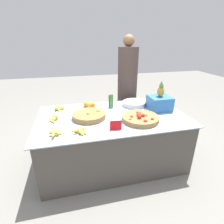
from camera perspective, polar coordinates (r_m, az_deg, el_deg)
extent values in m
plane|color=gray|center=(2.54, 0.00, -15.02)|extent=(12.00, 12.00, 0.00)
cube|color=#4C4742|center=(2.36, 0.00, -8.74)|extent=(1.76, 1.03, 0.65)
cube|color=#99A8BC|center=(2.20, 0.00, -1.34)|extent=(1.83, 1.07, 0.01)
cylinder|color=olive|center=(2.14, -7.47, -1.20)|extent=(0.40, 0.40, 0.06)
sphere|color=#6BA333|center=(2.15, -7.37, -1.16)|extent=(0.05, 0.05, 0.05)
sphere|color=#89BC42|center=(2.18, -4.37, 0.18)|extent=(0.05, 0.05, 0.05)
sphere|color=#6BA333|center=(2.13, -7.31, -0.82)|extent=(0.04, 0.04, 0.04)
sphere|color=#89BC42|center=(2.09, -7.59, -1.63)|extent=(0.05, 0.05, 0.05)
sphere|color=#6BA333|center=(2.08, -6.18, -1.39)|extent=(0.05, 0.05, 0.05)
sphere|color=#7AB238|center=(2.18, -6.04, -0.13)|extent=(0.05, 0.05, 0.05)
sphere|color=#89BC42|center=(2.12, -5.40, -0.76)|extent=(0.05, 0.05, 0.05)
sphere|color=#6BA333|center=(2.11, -7.76, -0.66)|extent=(0.05, 0.05, 0.05)
sphere|color=#6BA333|center=(2.14, -6.71, -1.21)|extent=(0.05, 0.05, 0.05)
sphere|color=#7AB238|center=(2.20, -4.82, 0.16)|extent=(0.05, 0.05, 0.05)
sphere|color=#7AB238|center=(2.19, -5.03, -0.56)|extent=(0.05, 0.05, 0.05)
sphere|color=#7AB238|center=(2.03, -6.60, -2.04)|extent=(0.05, 0.05, 0.05)
sphere|color=#89BC42|center=(2.00, -7.27, -2.43)|extent=(0.04, 0.04, 0.04)
cylinder|color=olive|center=(2.09, 9.25, -2.04)|extent=(0.44, 0.44, 0.05)
sphere|color=red|center=(2.07, 10.07, -1.17)|extent=(0.05, 0.05, 0.05)
sphere|color=red|center=(1.96, 10.83, -3.04)|extent=(0.04, 0.04, 0.04)
sphere|color=red|center=(2.05, 6.39, -1.64)|extent=(0.04, 0.04, 0.04)
sphere|color=red|center=(2.11, 11.23, -1.72)|extent=(0.05, 0.05, 0.05)
sphere|color=red|center=(2.12, 9.51, -1.74)|extent=(0.05, 0.05, 0.05)
sphere|color=red|center=(2.08, 8.60, -1.82)|extent=(0.04, 0.04, 0.04)
sphere|color=red|center=(2.20, 8.30, -0.73)|extent=(0.05, 0.05, 0.05)
sphere|color=red|center=(1.98, 5.96, -2.67)|extent=(0.04, 0.04, 0.04)
sphere|color=red|center=(2.17, 7.20, -0.78)|extent=(0.04, 0.04, 0.04)
sphere|color=red|center=(2.10, 10.83, -1.52)|extent=(0.05, 0.05, 0.05)
sphere|color=red|center=(2.02, 13.01, -2.34)|extent=(0.04, 0.04, 0.04)
sphere|color=red|center=(2.01, 8.92, -1.67)|extent=(0.05, 0.05, 0.05)
sphere|color=red|center=(2.16, 8.37, -0.36)|extent=(0.04, 0.04, 0.04)
sphere|color=red|center=(2.07, 8.61, -1.01)|extent=(0.05, 0.05, 0.05)
sphere|color=red|center=(1.98, 7.63, -3.46)|extent=(0.04, 0.04, 0.04)
sphere|color=red|center=(2.13, 8.85, -0.60)|extent=(0.05, 0.05, 0.05)
sphere|color=orange|center=(2.50, -8.44, 2.57)|extent=(0.08, 0.08, 0.08)
sphere|color=orange|center=(2.47, -6.35, 2.34)|extent=(0.07, 0.07, 0.07)
sphere|color=orange|center=(2.48, -7.36, 2.45)|extent=(0.08, 0.08, 0.08)
sphere|color=orange|center=(2.46, -7.42, 2.20)|extent=(0.07, 0.07, 0.07)
cylinder|color=silver|center=(2.54, 7.22, 2.78)|extent=(0.33, 0.33, 0.06)
cube|color=red|center=(1.84, 1.25, -4.37)|extent=(0.12, 0.02, 0.11)
cube|color=#3370B7|center=(2.44, 15.22, 2.80)|extent=(0.28, 0.26, 0.19)
ellipsoid|color=#B28E38|center=(2.39, 15.62, 6.45)|extent=(0.09, 0.09, 0.14)
cone|color=#387A33|center=(2.36, 15.89, 8.90)|extent=(0.06, 0.06, 0.07)
cylinder|color=#428438|center=(2.41, -1.00, 3.46)|extent=(0.01, 0.01, 0.19)
cylinder|color=#428438|center=(2.41, -0.75, 3.52)|extent=(0.01, 0.01, 0.19)
cylinder|color=#428438|center=(2.40, -0.46, 3.43)|extent=(0.01, 0.01, 0.19)
cylinder|color=#428438|center=(2.39, -0.01, 3.30)|extent=(0.01, 0.01, 0.19)
cylinder|color=#4C8E42|center=(2.42, 0.22, 3.55)|extent=(0.01, 0.01, 0.19)
cylinder|color=#4C8E42|center=(2.43, -0.13, 3.66)|extent=(0.01, 0.01, 0.19)
ellipsoid|color=#EFDB4C|center=(1.82, -10.18, -6.61)|extent=(0.07, 0.13, 0.03)
ellipsoid|color=#EFDB4C|center=(1.87, -11.00, -5.80)|extent=(0.16, 0.04, 0.03)
ellipsoid|color=#EFDB4C|center=(1.84, -11.22, -6.26)|extent=(0.11, 0.11, 0.03)
ellipsoid|color=#EFDB4C|center=(1.83, -9.65, -6.28)|extent=(0.09, 0.13, 0.03)
ellipsoid|color=#EFDB4C|center=(1.82, -10.87, -5.68)|extent=(0.14, 0.08, 0.03)
ellipsoid|color=#EFDB4C|center=(1.84, -10.40, -5.47)|extent=(0.03, 0.15, 0.03)
ellipsoid|color=#EFDB4C|center=(1.89, -17.54, -6.17)|extent=(0.03, 0.12, 0.03)
ellipsoid|color=#EFDB4C|center=(1.87, -18.00, -6.48)|extent=(0.10, 0.10, 0.03)
ellipsoid|color=#EFDB4C|center=(1.89, -18.32, -6.33)|extent=(0.12, 0.08, 0.03)
ellipsoid|color=#EFDB4C|center=(1.85, -18.00, -6.96)|extent=(0.14, 0.06, 0.03)
ellipsoid|color=#EFDB4C|center=(1.86, -18.01, -5.83)|extent=(0.09, 0.14, 0.03)
ellipsoid|color=#EFDB4C|center=(1.83, -18.44, -6.45)|extent=(0.04, 0.15, 0.03)
ellipsoid|color=#EFDB4C|center=(2.18, -18.30, -2.20)|extent=(0.12, 0.10, 0.03)
ellipsoid|color=#EFDB4C|center=(2.16, -19.09, -2.64)|extent=(0.10, 0.15, 0.03)
ellipsoid|color=#EFDB4C|center=(2.18, -18.72, -2.23)|extent=(0.05, 0.13, 0.03)
ellipsoid|color=#EFDB4C|center=(2.17, -18.44, -1.70)|extent=(0.05, 0.13, 0.03)
ellipsoid|color=#EFDB4C|center=(2.20, -18.19, -1.14)|extent=(0.11, 0.12, 0.03)
ellipsoid|color=#EFDB4C|center=(2.49, -17.40, 1.12)|extent=(0.10, 0.15, 0.03)
ellipsoid|color=#EFDB4C|center=(2.47, -17.07, 0.92)|extent=(0.05, 0.12, 0.03)
ellipsoid|color=#EFDB4C|center=(2.47, -16.41, 1.03)|extent=(0.13, 0.07, 0.03)
ellipsoid|color=#EFDB4C|center=(2.48, -17.55, 1.69)|extent=(0.05, 0.15, 0.04)
ellipsoid|color=#EFDB4C|center=(2.47, -17.22, 1.46)|extent=(0.15, 0.06, 0.03)
cylinder|color=#473833|center=(3.07, 4.95, 6.92)|extent=(0.33, 0.33, 1.44)
sphere|color=#896042|center=(2.95, 5.52, 22.25)|extent=(0.18, 0.18, 0.18)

